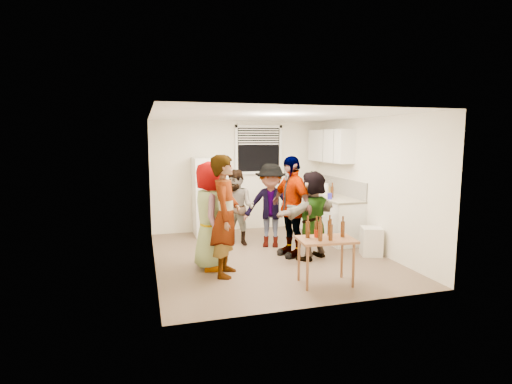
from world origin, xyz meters
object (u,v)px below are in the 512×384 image
object	(u,v)px
wine_bottle	(311,189)
trash_bin	(371,242)
guest_back_left	(238,245)
blue_cup	(330,199)
guest_black	(291,255)
red_cup	(317,237)
guest_grey	(211,268)
beer_bottle_counter	(332,197)
guest_orange	(311,258)
refrigerator	(210,197)
serving_table	(325,284)
kettle	(320,193)
beer_bottle_table	(308,238)
guest_stripe	(226,275)
guest_back_right	(271,246)

from	to	relation	value
wine_bottle	trash_bin	xyz separation A→B (m)	(0.05, -2.58, -0.65)
wine_bottle	trash_bin	distance (m)	2.66
guest_back_left	blue_cup	bearing A→B (deg)	26.11
guest_black	red_cup	bearing A→B (deg)	-21.01
trash_bin	red_cup	distance (m)	1.87
guest_grey	guest_black	distance (m)	1.53
beer_bottle_counter	guest_orange	size ratio (longest dim) A/B	0.15
refrigerator	guest_orange	xyz separation A→B (m)	(1.44, -2.19, -0.85)
serving_table	guest_grey	xyz separation A→B (m)	(-1.47, 1.18, 0.00)
wine_bottle	blue_cup	bearing A→B (deg)	-100.98
kettle	beer_bottle_table	bearing A→B (deg)	-93.82
beer_bottle_table	guest_back_left	bearing A→B (deg)	101.89
refrigerator	trash_bin	bearing A→B (deg)	-42.45
wine_bottle	guest_stripe	distance (m)	4.05
refrigerator	guest_back_left	distance (m)	1.33
blue_cup	kettle	bearing A→B (deg)	76.72
blue_cup	wine_bottle	bearing A→B (deg)	79.02
refrigerator	beer_bottle_counter	distance (m)	2.61
trash_bin	guest_back_right	world-z (taller)	trash_bin
wine_bottle	guest_orange	size ratio (longest dim) A/B	0.21
blue_cup	guest_orange	bearing A→B (deg)	-131.63
guest_black	trash_bin	bearing A→B (deg)	58.43
kettle	red_cup	size ratio (longest dim) A/B	1.95
kettle	trash_bin	bearing A→B (deg)	-61.04
refrigerator	guest_stripe	size ratio (longest dim) A/B	0.91
refrigerator	red_cup	world-z (taller)	refrigerator
refrigerator	kettle	xyz separation A→B (m)	(2.40, -0.46, 0.05)
guest_back_left	guest_back_right	bearing A→B (deg)	11.42
serving_table	guest_stripe	bearing A→B (deg)	149.17
beer_bottle_table	guest_back_left	world-z (taller)	beer_bottle_table
guest_black	beer_bottle_table	bearing A→B (deg)	-26.86
wine_bottle	guest_back_right	size ratio (longest dim) A/B	0.20
red_cup	guest_back_left	bearing A→B (deg)	105.05
beer_bottle_counter	blue_cup	distance (m)	0.27
guest_back_left	guest_orange	size ratio (longest dim) A/B	0.97
wine_bottle	guest_back_left	distance (m)	2.59
refrigerator	guest_back_left	xyz separation A→B (m)	(0.38, -0.95, -0.85)
trash_bin	guest_back_right	size ratio (longest dim) A/B	0.32
blue_cup	guest_black	bearing A→B (deg)	-150.81
trash_bin	red_cup	bearing A→B (deg)	-147.38
beer_bottle_counter	guest_back_right	bearing A→B (deg)	-174.85
kettle	refrigerator	bearing A→B (deg)	-166.45
beer_bottle_table	red_cup	xyz separation A→B (m)	(0.14, -0.01, 0.00)
beer_bottle_counter	guest_grey	xyz separation A→B (m)	(-2.71, -1.10, -0.90)
guest_back_left	guest_back_right	distance (m)	0.67
trash_bin	beer_bottle_counter	bearing A→B (deg)	99.44
guest_grey	guest_black	bearing A→B (deg)	-71.38
trash_bin	guest_back_left	world-z (taller)	trash_bin
serving_table	guest_grey	size ratio (longest dim) A/B	0.46
wine_bottle	guest_grey	size ratio (longest dim) A/B	0.18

